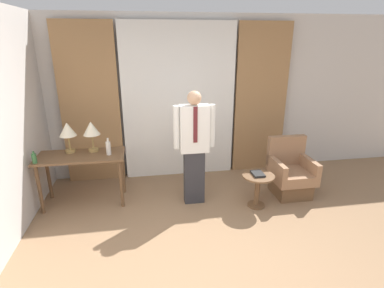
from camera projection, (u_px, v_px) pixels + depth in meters
ground_plane at (212, 278)px, 3.05m from camera, size 16.00×16.00×0.00m
wall_back at (178, 98)px, 5.11m from camera, size 10.00×0.06×2.70m
curtain_sheer_center at (179, 103)px, 5.01m from camera, size 1.87×0.06×2.58m
curtain_drape_left at (90, 106)px, 4.79m from camera, size 0.92×0.06×2.58m
curtain_drape_right at (261, 100)px, 5.23m from camera, size 0.92×0.06×2.58m
desk at (82, 163)px, 4.27m from camera, size 1.21×0.55×0.75m
table_lamp_left at (68, 131)px, 4.23m from camera, size 0.24×0.24×0.45m
table_lamp_right at (91, 130)px, 4.28m from camera, size 0.24×0.24×0.45m
bottle_near_edge at (108, 148)px, 4.22m from camera, size 0.07×0.07×0.25m
bottle_by_lamp at (34, 158)px, 3.94m from camera, size 0.06×0.06×0.17m
person at (194, 144)px, 4.20m from camera, size 0.58×0.20×1.66m
armchair at (290, 174)px, 4.64m from camera, size 0.60×0.61×0.88m
side_table at (258, 185)px, 4.26m from camera, size 0.45×0.45×0.49m
book at (258, 174)px, 4.21m from camera, size 0.16×0.21×0.03m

